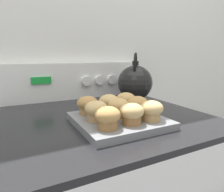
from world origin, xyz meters
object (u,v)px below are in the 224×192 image
Objects in this scene: muffin_r0_c2 at (151,110)px; muffin_r1_c2 at (137,105)px; muffin_r1_c0 at (96,110)px; muffin_r2_c2 at (126,100)px; muffin_r0_c1 at (132,113)px; tea_kettle at (135,82)px; muffin_pan at (118,120)px; muffin_r2_c1 at (109,103)px; muffin_r2_c0 at (87,105)px; muffin_r1_c1 at (118,107)px; muffin_r0_c0 at (108,117)px.

muffin_r1_c2 is at bearing 89.78° from muffin_r0_c2.
muffin_r2_c2 is at bearing 26.93° from muffin_r1_c0.
muffin_r0_c1 is 0.43m from tea_kettle.
muffin_r1_c2 is (0.07, 0.00, 0.04)m from muffin_pan.
muffin_r2_c0 is at bearing 176.45° from muffin_r2_c1.
muffin_r2_c0 is 0.38m from tea_kettle.
muffin_r1_c2 and muffin_r2_c1 have the same top height.
tea_kettle is at bearing 55.07° from muffin_r0_c1.
tea_kettle is at bearing 48.27° from muffin_pan.
muffin_r1_c1 is 0.37m from tea_kettle.
muffin_r2_c2 reaches higher than muffin_pan.
muffin_r2_c2 is (0.15, -0.00, 0.00)m from muffin_r2_c0.
muffin_r1_c2 is at bearing -0.84° from muffin_r1_c1.
muffin_r2_c0 is at bearing -148.35° from tea_kettle.
muffin_r0_c0 is 1.00× the size of muffin_r2_c1.
muffin_r2_c2 is at bearing 45.97° from muffin_pan.
tea_kettle is at bearing 57.83° from muffin_r1_c2.
muffin_pan is 0.12m from muffin_r0_c0.
muffin_r1_c1 is 0.11m from muffin_r2_c0.
muffin_r2_c1 is 0.32m from tea_kettle.
muffin_r2_c1 is (0.00, 0.15, 0.00)m from muffin_r0_c1.
muffin_r2_c1 is at bearing 115.66° from muffin_r0_c2.
muffin_r0_c0 is 1.00× the size of muffin_r2_c0.
muffin_r0_c2 and muffin_r1_c0 have the same top height.
muffin_r2_c2 is at bearing 2.27° from muffin_r2_c1.
muffin_r0_c2 and muffin_r1_c1 have the same top height.
muffin_r0_c0 is at bearing -179.05° from muffin_r0_c2.
muffin_r0_c1 is 0.30× the size of tea_kettle.
muffin_r1_c0 is (-0.08, 0.07, 0.00)m from muffin_r0_c1.
muffin_r0_c0 is 0.11m from muffin_r1_c1.
tea_kettle is at bearing 40.59° from muffin_r1_c0.
muffin_r0_c2 is 0.16m from muffin_r2_c1.
muffin_r2_c0 is (-0.15, 0.15, 0.00)m from muffin_r0_c2.
muffin_r0_c0 is at bearing -134.95° from muffin_pan.
muffin_r1_c0 is (-0.00, 0.08, 0.00)m from muffin_r0_c0.
muffin_r2_c0 is at bearing 179.23° from muffin_r2_c2.
muffin_pan is at bearing -119.29° from muffin_r1_c1.
muffin_pan is 3.81× the size of muffin_r0_c1.
muffin_pan is 0.12m from muffin_r2_c0.
muffin_r0_c2 is at bearing -116.39° from tea_kettle.
muffin_r0_c1 is at bearing 1.67° from muffin_r0_c0.
muffin_r2_c1 is at bearing 43.02° from muffin_r1_c0.
muffin_r0_c1 and muffin_r1_c0 have the same top height.
muffin_r0_c2 is 0.10m from muffin_r1_c1.
muffin_r2_c1 is 1.00× the size of muffin_r2_c2.
muffin_r1_c2 is (0.07, -0.00, 0.00)m from muffin_r1_c1.
muffin_r1_c0 is (-0.15, 0.07, 0.00)m from muffin_r0_c2.
muffin_r0_c1 is 0.17m from muffin_r2_c0.
tea_kettle reaches higher than muffin_r2_c2.
tea_kettle reaches higher than muffin_r1_c2.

